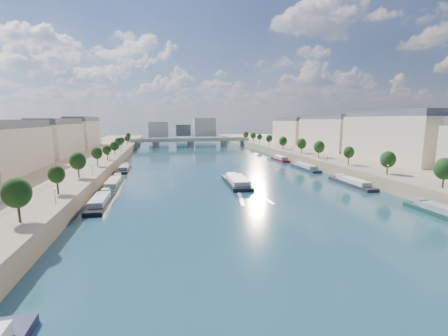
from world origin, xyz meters
name	(u,v)px	position (x,y,z in m)	size (l,w,h in m)	color
ground	(217,170)	(0.00, 100.00, 0.00)	(700.00, 700.00, 0.00)	#0D2A3B
quay_left	(62,170)	(-72.00, 100.00, 2.50)	(44.00, 520.00, 5.00)	#9E8460
quay_right	(345,161)	(72.00, 100.00, 2.50)	(44.00, 520.00, 5.00)	#9E8460
pave_left	(96,164)	(-57.00, 100.00, 5.05)	(14.00, 520.00, 0.10)	gray
pave_right	(320,157)	(57.00, 100.00, 5.05)	(14.00, 520.00, 0.10)	gray
trees_left	(101,152)	(-55.00, 102.00, 10.48)	(4.80, 268.80, 8.26)	#382B1E
trees_right	(308,146)	(55.00, 110.00, 10.48)	(4.80, 268.80, 8.26)	#382B1E
lamps_left	(102,161)	(-52.50, 90.00, 7.78)	(0.36, 200.36, 4.28)	black
lamps_right	(308,152)	(52.50, 105.00, 7.78)	(0.36, 200.36, 4.28)	black
buildings_left	(38,138)	(-85.00, 112.00, 16.45)	(16.00, 226.00, 23.20)	beige
buildings_right	(354,135)	(85.00, 112.00, 16.45)	(16.00, 226.00, 23.20)	beige
skyline	(186,128)	(3.19, 319.52, 14.66)	(79.00, 42.00, 22.00)	beige
bridge	(191,141)	(0.00, 236.86, 5.08)	(112.00, 12.00, 8.15)	#C1B79E
tour_barge	(237,182)	(1.72, 65.74, 1.03)	(9.15, 27.73, 3.76)	black
wake	(249,194)	(1.72, 49.13, 0.02)	(10.75, 26.02, 0.04)	silver
moored_barges_left	(104,198)	(-45.50, 50.81, 0.84)	(5.00, 153.47, 3.60)	#1B1E3C
moored_barges_right	(350,182)	(45.50, 56.50, 0.84)	(5.00, 162.91, 3.60)	black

